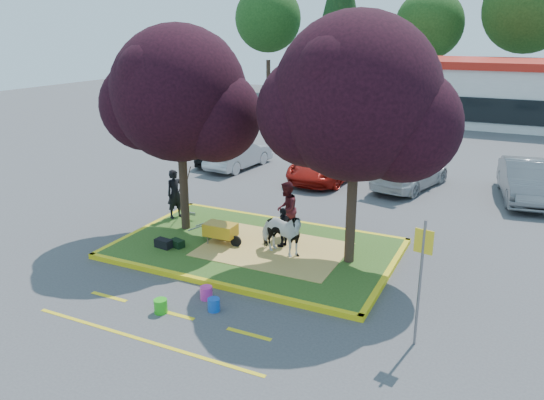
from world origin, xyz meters
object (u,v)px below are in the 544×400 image
at_px(bucket_blue, 214,305).
at_px(car_black, 225,148).
at_px(bucket_pink, 206,293).
at_px(handler, 175,194).
at_px(bucket_green, 161,306).
at_px(calf, 220,230).
at_px(wheelbarrow, 221,230).
at_px(car_silver, 239,154).
at_px(sign_post, 421,269).
at_px(cow, 281,233).

height_order(bucket_blue, car_black, car_black).
height_order(bucket_pink, car_black, car_black).
xyz_separation_m(handler, bucket_green, (3.36, -5.40, -0.83)).
relative_size(calf, car_black, 0.24).
bearing_deg(wheelbarrow, bucket_green, -80.93).
distance_m(bucket_pink, car_silver, 13.17).
height_order(handler, bucket_blue, handler).
bearing_deg(bucket_green, car_black, 114.46).
xyz_separation_m(bucket_green, bucket_pink, (0.62, 1.04, -0.00)).
xyz_separation_m(handler, sign_post, (9.09, -4.13, 0.77)).
bearing_deg(car_black, cow, -60.11).
relative_size(cow, calf, 1.51).
bearing_deg(car_black, sign_post, -54.11).
height_order(handler, bucket_green, handler).
bearing_deg(wheelbarrow, bucket_pink, -66.74).
relative_size(bucket_green, bucket_blue, 1.08).
bearing_deg(bucket_green, wheelbarrow, 99.91).
height_order(bucket_green, car_black, car_black).
bearing_deg(bucket_pink, bucket_blue, -41.38).
bearing_deg(handler, calf, -85.28).
bearing_deg(handler, car_black, 44.89).
distance_m(calf, bucket_blue, 4.42).
bearing_deg(cow, car_silver, 47.10).
height_order(cow, bucket_pink, cow).
xyz_separation_m(cow, wheelbarrow, (-2.00, -0.03, -0.22)).
distance_m(handler, bucket_pink, 5.96).
relative_size(cow, wheelbarrow, 0.92).
distance_m(wheelbarrow, sign_post, 7.06).
distance_m(bucket_blue, car_black, 14.94).
height_order(sign_post, bucket_green, sign_post).
bearing_deg(calf, handler, 146.10).
height_order(handler, sign_post, sign_post).
bearing_deg(bucket_pink, handler, 132.41).
height_order(bucket_green, bucket_pink, bucket_green).
distance_m(cow, calf, 2.42).
distance_m(bucket_green, car_black, 15.01).
bearing_deg(sign_post, bucket_pink, -165.66).
bearing_deg(bucket_blue, sign_post, 7.92).
relative_size(handler, car_silver, 0.42).
bearing_deg(car_silver, wheelbarrow, 121.24).
distance_m(calf, wheelbarrow, 0.65).
relative_size(bucket_pink, bucket_blue, 1.05).
relative_size(calf, wheelbarrow, 0.60).
distance_m(bucket_green, bucket_pink, 1.21).
height_order(sign_post, car_silver, sign_post).
bearing_deg(wheelbarrow, sign_post, -23.74).
height_order(bucket_pink, car_silver, car_silver).
bearing_deg(car_silver, bucket_pink, 120.86).
height_order(sign_post, bucket_blue, sign_post).
height_order(calf, car_silver, car_silver).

